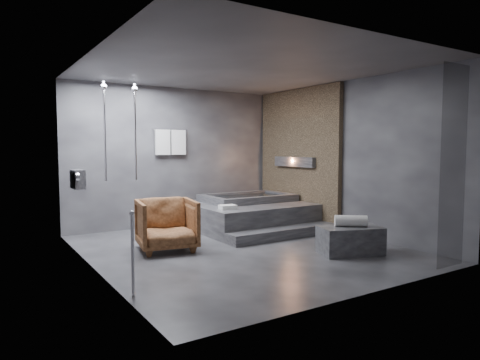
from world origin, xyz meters
TOP-DOWN VIEW (x-y plane):
  - room at (0.40, 0.24)m, footprint 5.00×5.04m
  - tub_deck at (1.05, 1.45)m, footprint 2.20×2.00m
  - tub_step at (1.05, 0.27)m, footprint 2.20×0.36m
  - concrete_bench at (1.20, -1.15)m, footprint 1.03×0.77m
  - driftwood_chair at (-1.04, 0.54)m, footprint 1.01×1.03m
  - rolled_towel at (1.22, -1.13)m, footprint 0.48×0.43m
  - deck_towel at (0.26, 0.88)m, footprint 0.31×0.24m

SIDE VIEW (x-z plane):
  - tub_step at x=1.05m, z-range 0.00..0.18m
  - concrete_bench at x=1.20m, z-range 0.00..0.41m
  - tub_deck at x=1.05m, z-range 0.00..0.50m
  - driftwood_chair at x=-1.04m, z-range 0.00..0.80m
  - rolled_towel at x=1.22m, z-range 0.41..0.58m
  - deck_towel at x=0.26m, z-range 0.50..0.58m
  - room at x=0.40m, z-range 0.32..3.14m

